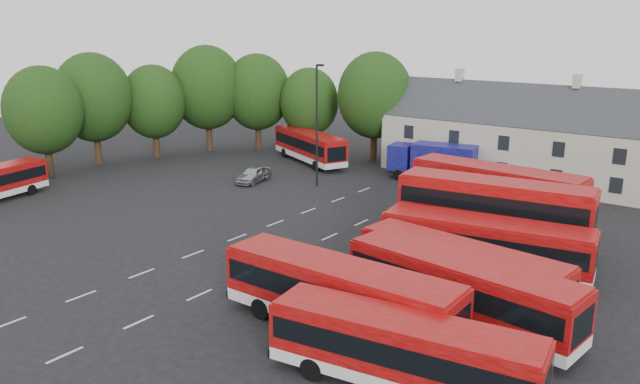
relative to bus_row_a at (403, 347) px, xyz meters
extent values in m
plane|color=black|center=(-18.33, 7.25, -1.87)|extent=(140.00, 140.00, 0.00)
cube|color=beige|center=(-18.33, -6.75, -1.87)|extent=(0.15, 1.80, 0.01)
cube|color=beige|center=(-18.33, -2.75, -1.87)|extent=(0.15, 1.80, 0.01)
cube|color=beige|center=(-18.33, 1.25, -1.87)|extent=(0.15, 1.80, 0.01)
cube|color=beige|center=(-18.33, 5.25, -1.87)|extent=(0.15, 1.80, 0.01)
cube|color=beige|center=(-18.33, 9.25, -1.87)|extent=(0.15, 1.80, 0.01)
cube|color=beige|center=(-18.33, 13.25, -1.87)|extent=(0.15, 1.80, 0.01)
cube|color=beige|center=(-18.33, 17.25, -1.87)|extent=(0.15, 1.80, 0.01)
cube|color=beige|center=(-18.33, 21.25, -1.87)|extent=(0.15, 1.80, 0.01)
cube|color=beige|center=(-18.33, 25.25, -1.87)|extent=(0.15, 1.80, 0.01)
cube|color=beige|center=(-13.33, -6.75, -1.87)|extent=(0.15, 1.80, 0.01)
cube|color=beige|center=(-13.33, -2.75, -1.87)|extent=(0.15, 1.80, 0.01)
cube|color=beige|center=(-13.33, 1.25, -1.87)|extent=(0.15, 1.80, 0.01)
cube|color=beige|center=(-13.33, 5.25, -1.87)|extent=(0.15, 1.80, 0.01)
cube|color=beige|center=(-13.33, 9.25, -1.87)|extent=(0.15, 1.80, 0.01)
cube|color=beige|center=(-13.33, 13.25, -1.87)|extent=(0.15, 1.80, 0.01)
cube|color=beige|center=(-13.33, 17.25, -1.87)|extent=(0.15, 1.80, 0.01)
cube|color=beige|center=(-13.33, 21.25, -1.87)|extent=(0.15, 1.80, 0.01)
cube|color=beige|center=(-13.33, 25.25, -1.87)|extent=(0.15, 1.80, 0.01)
cylinder|color=black|center=(-45.33, 11.25, 0.05)|extent=(0.70, 0.70, 3.85)
ellipsoid|color=black|center=(-45.33, 11.25, 4.52)|extent=(7.26, 7.26, 8.35)
cylinder|color=black|center=(-46.33, 17.25, 0.23)|extent=(0.70, 0.70, 4.20)
ellipsoid|color=black|center=(-46.33, 17.25, 5.10)|extent=(7.92, 7.92, 9.11)
cylinder|color=black|center=(-44.33, 23.25, -0.03)|extent=(0.70, 0.70, 3.67)
ellipsoid|color=black|center=(-44.33, 23.25, 4.23)|extent=(6.93, 6.93, 7.97)
cylinder|color=black|center=(-42.33, 29.25, 0.32)|extent=(0.70, 0.70, 4.38)
ellipsoid|color=black|center=(-42.33, 29.25, 5.39)|extent=(8.25, 8.25, 9.49)
cylinder|color=black|center=(-38.33, 33.25, 0.14)|extent=(0.70, 0.70, 4.02)
ellipsoid|color=black|center=(-38.33, 33.25, 4.81)|extent=(7.59, 7.59, 8.73)
cylinder|color=black|center=(-32.33, 35.25, -0.12)|extent=(0.70, 0.70, 3.50)
ellipsoid|color=black|center=(-32.33, 35.25, 3.94)|extent=(6.60, 6.60, 7.59)
cylinder|color=black|center=(-24.33, 36.25, 0.23)|extent=(0.70, 0.70, 4.20)
ellipsoid|color=black|center=(-24.33, 36.25, 5.10)|extent=(7.92, 7.92, 9.11)
cube|color=beige|center=(-4.33, 37.25, 0.88)|extent=(35.00, 7.00, 5.50)
cube|color=#2D3035|center=(-4.33, 37.25, 3.63)|extent=(35.70, 7.13, 7.13)
cube|color=beige|center=(-15.33, 37.25, 7.59)|extent=(0.60, 0.90, 1.20)
cube|color=beige|center=(-4.33, 37.25, 7.59)|extent=(0.60, 0.90, 1.20)
cube|color=silver|center=(0.00, 0.00, -1.10)|extent=(11.27, 4.13, 0.55)
cube|color=#940909|center=(0.00, 0.00, 0.16)|extent=(11.27, 4.13, 1.95)
cube|color=black|center=(0.00, 0.00, 0.21)|extent=(10.84, 4.13, 0.95)
cube|color=#940909|center=(0.00, 0.00, 1.18)|extent=(11.04, 4.00, 0.12)
cylinder|color=black|center=(-3.32, -1.65, -1.37)|extent=(1.03, 0.43, 1.00)
cube|color=silver|center=(-4.85, 2.49, -1.02)|extent=(12.18, 2.88, 0.61)
cube|color=#940909|center=(-4.85, 2.49, 0.36)|extent=(12.18, 2.88, 2.15)
cube|color=black|center=(-4.85, 2.49, 0.42)|extent=(11.69, 2.94, 1.05)
cube|color=#940909|center=(-4.85, 2.49, 1.50)|extent=(11.93, 2.76, 0.13)
cylinder|color=black|center=(-8.73, 1.20, -1.32)|extent=(1.11, 0.32, 1.10)
cylinder|color=black|center=(-0.98, 3.77, -1.32)|extent=(1.11, 0.32, 1.10)
cube|color=silver|center=(-0.60, 6.58, -1.04)|extent=(12.12, 4.11, 0.59)
cube|color=#940909|center=(-0.60, 6.58, 0.32)|extent=(12.12, 4.11, 2.11)
cube|color=black|center=(-0.60, 6.58, 0.37)|extent=(11.66, 4.11, 1.03)
cube|color=#940909|center=(-0.60, 6.58, 1.42)|extent=(11.87, 3.97, 0.13)
cylinder|color=black|center=(-4.52, 5.83, -1.33)|extent=(1.11, 0.43, 1.08)
cylinder|color=black|center=(3.32, 7.34, -1.33)|extent=(1.11, 0.43, 1.08)
cube|color=silver|center=(-1.67, 8.94, -1.07)|extent=(11.58, 3.76, 0.57)
cube|color=#940909|center=(-1.67, 8.94, 0.22)|extent=(11.58, 3.76, 2.02)
cube|color=black|center=(-1.67, 8.94, 0.27)|extent=(11.14, 3.77, 0.98)
cube|color=#940909|center=(-1.67, 8.94, 1.28)|extent=(11.35, 3.63, 0.12)
cylinder|color=black|center=(-5.41, 8.15, -1.36)|extent=(1.06, 0.40, 1.03)
cylinder|color=black|center=(2.07, 9.72, -1.36)|extent=(1.06, 0.40, 1.03)
cube|color=silver|center=(-2.14, 13.27, -1.03)|extent=(12.22, 4.70, 0.60)
cube|color=#940909|center=(-2.14, 13.27, 0.32)|extent=(12.22, 4.70, 2.12)
cube|color=black|center=(-2.14, 13.27, 0.38)|extent=(11.76, 4.68, 1.03)
cube|color=#940909|center=(-2.14, 13.27, 1.44)|extent=(11.97, 4.55, 0.13)
cylinder|color=black|center=(-5.69, 11.41, -1.33)|extent=(1.12, 0.48, 1.08)
cylinder|color=black|center=(1.42, 15.12, -1.33)|extent=(1.12, 0.48, 1.08)
cube|color=silver|center=(-3.12, 16.81, -1.03)|extent=(12.15, 4.33, 0.59)
cube|color=#940909|center=(-3.12, 16.81, 1.07)|extent=(12.15, 4.33, 3.62)
cube|color=black|center=(-3.12, 16.81, 0.37)|extent=(11.69, 4.33, 1.03)
cube|color=#940909|center=(-3.12, 16.81, 2.94)|extent=(11.90, 4.19, 0.13)
cylinder|color=black|center=(-6.72, 15.07, -1.33)|extent=(1.11, 0.45, 1.08)
cylinder|color=black|center=(0.48, 18.55, -1.33)|extent=(1.11, 0.45, 1.08)
cube|color=black|center=(-3.12, 16.81, 1.77)|extent=(11.69, 4.33, 1.03)
cube|color=silver|center=(-4.47, 20.50, -1.03)|extent=(12.05, 3.52, 0.59)
cube|color=#940909|center=(-4.47, 20.50, 1.07)|extent=(12.05, 3.52, 3.62)
cube|color=black|center=(-4.47, 20.50, 0.37)|extent=(11.58, 3.55, 1.03)
cube|color=#940909|center=(-4.47, 20.50, 2.94)|extent=(11.81, 3.40, 0.13)
cylinder|color=black|center=(-8.35, 19.54, -1.33)|extent=(1.10, 0.38, 1.08)
cylinder|color=black|center=(-0.59, 21.45, -1.33)|extent=(1.10, 0.38, 1.08)
cube|color=black|center=(-4.47, 20.50, 1.78)|extent=(11.58, 3.55, 1.03)
cylinder|color=black|center=(-42.31, 6.10, -1.41)|extent=(0.43, 0.95, 0.92)
cube|color=silver|center=(-29.07, 31.11, -1.06)|extent=(11.56, 7.15, 0.58)
cube|color=#940909|center=(-29.07, 31.11, 0.25)|extent=(11.56, 7.15, 2.04)
cube|color=black|center=(-29.07, 31.11, 0.30)|extent=(11.17, 7.01, 0.99)
cube|color=#940909|center=(-29.07, 31.11, 1.32)|extent=(11.31, 6.96, 0.13)
cylinder|color=black|center=(-32.91, 31.56, -1.35)|extent=(1.07, 0.70, 1.05)
cylinder|color=black|center=(-25.23, 30.66, -1.35)|extent=(1.07, 0.70, 1.05)
cube|color=black|center=(-15.18, 31.90, -1.22)|extent=(8.29, 3.57, 0.30)
cube|color=#11105F|center=(-18.14, 31.34, 0.14)|extent=(2.44, 2.84, 2.41)
cube|color=black|center=(-19.08, 31.17, 0.50)|extent=(0.49, 2.12, 1.21)
cube|color=#11105F|center=(-14.04, 32.11, 0.29)|extent=(6.09, 3.52, 2.71)
cylinder|color=black|center=(-17.73, 30.27, -1.37)|extent=(1.04, 0.46, 1.00)
cylinder|color=black|center=(-12.38, 33.58, -1.37)|extent=(1.04, 0.46, 1.00)
imported|color=#AAADB2|center=(-28.08, 21.41, -1.14)|extent=(2.50, 4.57, 1.47)
cylinder|color=black|center=(-22.46, 23.75, 3.54)|extent=(0.19, 0.19, 10.82)
cube|color=black|center=(-22.14, 23.81, 8.94)|extent=(0.69, 0.40, 0.19)
camera|label=1|loc=(10.81, -19.74, 12.46)|focal=35.00mm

